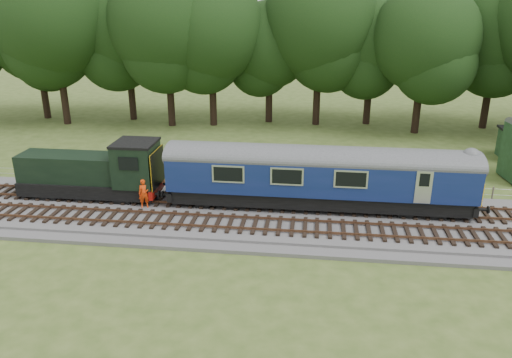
# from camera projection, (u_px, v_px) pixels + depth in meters

# --- Properties ---
(ground) EXTENTS (120.00, 120.00, 0.00)m
(ground) POSITION_uv_depth(u_px,v_px,m) (235.00, 218.00, 29.73)
(ground) COLOR #3F561F
(ground) RESTS_ON ground
(ballast) EXTENTS (70.00, 7.00, 0.35)m
(ballast) POSITION_uv_depth(u_px,v_px,m) (235.00, 215.00, 29.67)
(ballast) COLOR #4C4C4F
(ballast) RESTS_ON ground
(track_north) EXTENTS (67.20, 2.40, 0.21)m
(track_north) POSITION_uv_depth(u_px,v_px,m) (238.00, 202.00, 30.89)
(track_north) COLOR black
(track_north) RESTS_ON ballast
(track_south) EXTENTS (67.20, 2.40, 0.21)m
(track_south) POSITION_uv_depth(u_px,v_px,m) (230.00, 223.00, 28.10)
(track_south) COLOR black
(track_south) RESTS_ON ballast
(fence) EXTENTS (64.00, 0.12, 1.00)m
(fence) POSITION_uv_depth(u_px,v_px,m) (245.00, 190.00, 33.92)
(fence) COLOR #6B6054
(fence) RESTS_ON ground
(tree_line) EXTENTS (70.00, 8.00, 18.00)m
(tree_line) POSITION_uv_depth(u_px,v_px,m) (270.00, 126.00, 50.19)
(tree_line) COLOR black
(tree_line) RESTS_ON ground
(dmu_railcar) EXTENTS (18.05, 2.86, 3.88)m
(dmu_railcar) POSITION_uv_depth(u_px,v_px,m) (319.00, 172.00, 29.57)
(dmu_railcar) COLOR black
(dmu_railcar) RESTS_ON ground
(shunter_loco) EXTENTS (8.91, 2.60, 3.38)m
(shunter_loco) POSITION_uv_depth(u_px,v_px,m) (96.00, 173.00, 31.38)
(shunter_loco) COLOR black
(shunter_loco) RESTS_ON ground
(worker) EXTENTS (0.77, 0.63, 1.80)m
(worker) POSITION_uv_depth(u_px,v_px,m) (144.00, 193.00, 30.03)
(worker) COLOR #F6410C
(worker) RESTS_ON ballast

